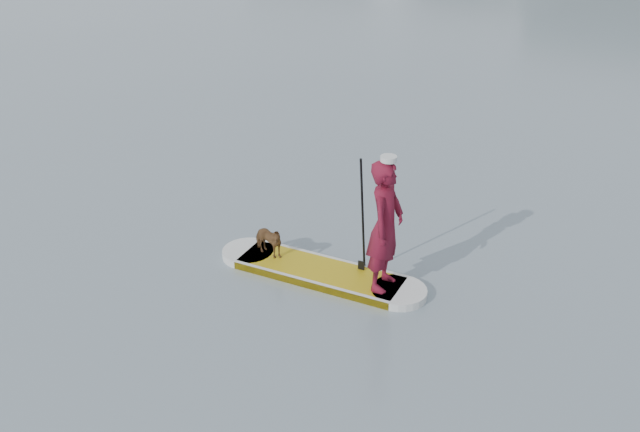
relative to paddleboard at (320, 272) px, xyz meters
The scene contains 5 objects.
paddleboard is the anchor object (origin of this frame).
paddler 1.43m from the paddleboard, 10.63° to the left, with size 0.70×0.46×1.92m, color maroon.
white_cap 2.25m from the paddleboard, 10.63° to the left, with size 0.22×0.22×0.07m, color silver.
dog 0.94m from the paddleboard, 169.37° to the right, with size 0.28×0.61×0.51m, color #52301C.
paddle 0.96m from the paddleboard, 34.91° to the left, with size 0.10×0.30×2.00m.
Camera 1 is at (4.54, -3.83, 5.67)m, focal length 40.00 mm.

